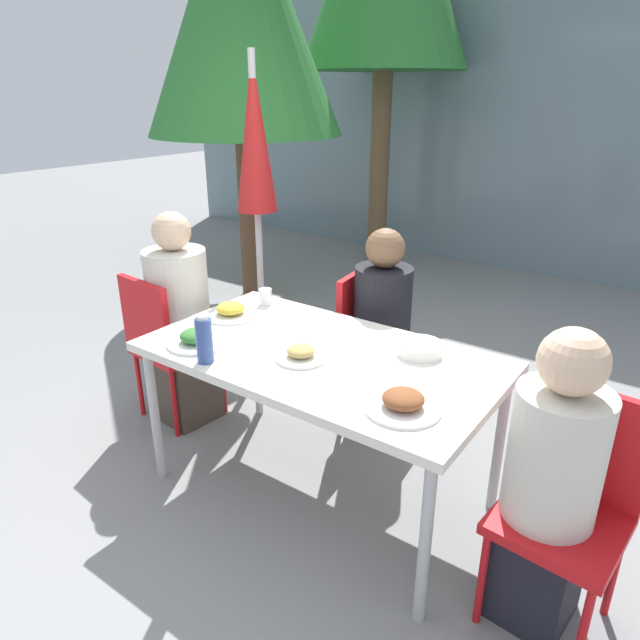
# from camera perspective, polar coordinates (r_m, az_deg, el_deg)

# --- Properties ---
(ground_plane) EXTENTS (24.00, 24.00, 0.00)m
(ground_plane) POSITION_cam_1_polar(r_m,az_deg,el_deg) (2.86, 0.00, -16.66)
(ground_plane) COLOR gray
(building_facade) EXTENTS (10.00, 0.20, 3.00)m
(building_facade) POSITION_cam_1_polar(r_m,az_deg,el_deg) (6.16, 24.74, 17.62)
(building_facade) COLOR slate
(building_facade) RESTS_ON ground
(dining_table) EXTENTS (1.53, 0.85, 0.74)m
(dining_table) POSITION_cam_1_polar(r_m,az_deg,el_deg) (2.49, 0.00, -4.36)
(dining_table) COLOR silver
(dining_table) RESTS_ON ground
(chair_left) EXTENTS (0.44, 0.44, 0.87)m
(chair_left) POSITION_cam_1_polar(r_m,az_deg,el_deg) (3.26, -15.30, -1.83)
(chair_left) COLOR red
(chair_left) RESTS_ON ground
(person_left) EXTENTS (0.33, 0.33, 1.21)m
(person_left) POSITION_cam_1_polar(r_m,az_deg,el_deg) (3.24, -13.74, -0.62)
(person_left) COLOR #473D33
(person_left) RESTS_ON ground
(chair_right) EXTENTS (0.44, 0.44, 0.87)m
(chair_right) POSITION_cam_1_polar(r_m,az_deg,el_deg) (2.21, 23.80, -15.56)
(chair_right) COLOR red
(chair_right) RESTS_ON ground
(person_right) EXTENTS (0.31, 0.31, 1.13)m
(person_right) POSITION_cam_1_polar(r_m,az_deg,el_deg) (2.14, 21.94, -15.50)
(person_right) COLOR black
(person_right) RESTS_ON ground
(chair_far) EXTENTS (0.44, 0.44, 0.87)m
(chair_far) POSITION_cam_1_polar(r_m,az_deg,el_deg) (3.19, 5.16, -1.66)
(chair_far) COLOR red
(chair_far) RESTS_ON ground
(person_far) EXTENTS (0.30, 0.30, 1.14)m
(person_far) POSITION_cam_1_polar(r_m,az_deg,el_deg) (3.10, 6.15, -1.66)
(person_far) COLOR black
(person_far) RESTS_ON ground
(closed_umbrella) EXTENTS (0.36, 0.36, 2.01)m
(closed_umbrella) POSITION_cam_1_polar(r_m,az_deg,el_deg) (3.68, -6.44, 15.48)
(closed_umbrella) COLOR #333333
(closed_umbrella) RESTS_ON ground
(plate_0) EXTENTS (0.27, 0.27, 0.07)m
(plate_0) POSITION_cam_1_polar(r_m,az_deg,el_deg) (2.05, 8.30, -8.19)
(plate_0) COLOR white
(plate_0) RESTS_ON dining_table
(plate_1) EXTENTS (0.22, 0.22, 0.06)m
(plate_1) POSITION_cam_1_polar(r_m,az_deg,el_deg) (2.40, -1.92, -3.42)
(plate_1) COLOR white
(plate_1) RESTS_ON dining_table
(plate_2) EXTENTS (0.26, 0.26, 0.07)m
(plate_2) POSITION_cam_1_polar(r_m,az_deg,el_deg) (2.58, -12.27, -1.85)
(plate_2) COLOR white
(plate_2) RESTS_ON dining_table
(plate_3) EXTENTS (0.26, 0.26, 0.07)m
(plate_3) POSITION_cam_1_polar(r_m,az_deg,el_deg) (2.87, -8.91, 0.87)
(plate_3) COLOR white
(plate_3) RESTS_ON dining_table
(bottle) EXTENTS (0.07, 0.07, 0.21)m
(bottle) POSITION_cam_1_polar(r_m,az_deg,el_deg) (2.39, -11.51, -1.95)
(bottle) COLOR #334C8E
(bottle) RESTS_ON dining_table
(drinking_cup) EXTENTS (0.07, 0.07, 0.08)m
(drinking_cup) POSITION_cam_1_polar(r_m,az_deg,el_deg) (3.00, -5.47, 2.34)
(drinking_cup) COLOR white
(drinking_cup) RESTS_ON dining_table
(salad_bowl) EXTENTS (0.19, 0.19, 0.05)m
(salad_bowl) POSITION_cam_1_polar(r_m,az_deg,el_deg) (2.47, 9.96, -2.80)
(salad_bowl) COLOR white
(salad_bowl) RESTS_ON dining_table
(tree_behind_right) EXTENTS (1.62, 1.62, 3.38)m
(tree_behind_right) POSITION_cam_1_polar(r_m,az_deg,el_deg) (5.13, -7.96, 28.64)
(tree_behind_right) COLOR brown
(tree_behind_right) RESTS_ON ground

